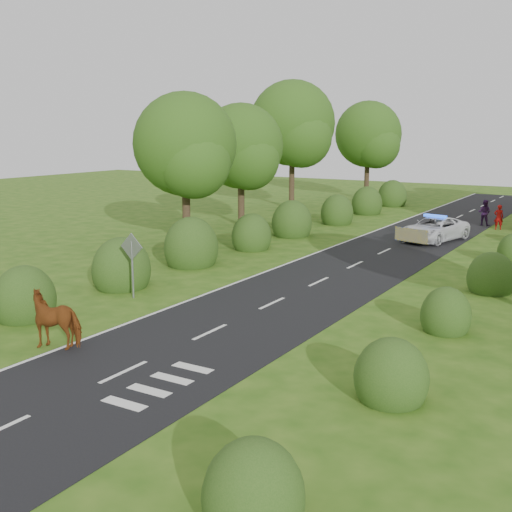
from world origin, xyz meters
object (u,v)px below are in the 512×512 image
Objects in this scene: road_sign at (132,256)px; pedestrian_red at (499,217)px; pedestrian_purple at (484,213)px; cow at (58,323)px; police_van at (434,229)px.

road_sign is 26.50m from pedestrian_red.
pedestrian_red is 0.93× the size of pedestrian_purple.
pedestrian_purple reaches higher than cow.
pedestrian_red is (2.35, 6.35, 0.12)m from police_van.
police_van is at bearing 87.35° from pedestrian_purple.
road_sign reaches higher than cow.
police_van is at bearing 49.85° from pedestrian_red.
police_van is at bearing 147.03° from cow.
pedestrian_purple is (7.46, 26.41, -0.79)m from road_sign.
police_van is 6.77m from pedestrian_red.
pedestrian_red reaches higher than cow.
cow is 1.25× the size of pedestrian_red.
pedestrian_red is at bearing 136.59° from pedestrian_purple.
police_van is 7.81m from pedestrian_purple.
cow is 0.37× the size of police_van.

